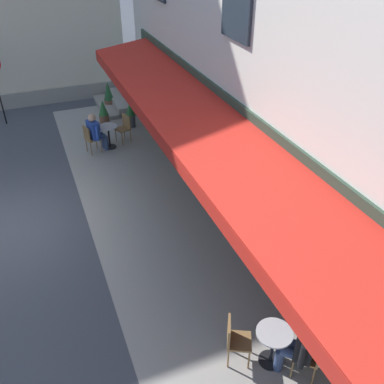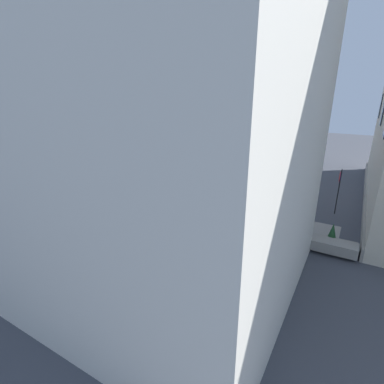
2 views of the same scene
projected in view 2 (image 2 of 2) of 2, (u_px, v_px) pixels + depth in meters
ground_plane at (229, 194)px, 19.73m from camera, size 70.00×70.00×0.00m
sidewalk_cafe_terrace at (160, 201)px, 18.48m from camera, size 20.50×3.20×0.01m
cafe_building_facade at (45, 67)px, 11.37m from camera, size 20.00×10.70×15.00m
back_alley_steps at (327, 245)px, 12.78m from camera, size 2.40×1.75×0.60m
cafe_table_near_entrance at (126, 190)px, 18.90m from camera, size 0.60×0.60×0.75m
cafe_chair_wicker_facing_street at (135, 188)px, 19.21m from camera, size 0.54×0.54×0.91m
cafe_chair_wicker_corner_left at (116, 190)px, 18.71m from camera, size 0.57×0.57×0.91m
cafe_table_mid_terrace at (263, 213)px, 15.40m from camera, size 0.60×0.60×0.75m
cafe_chair_wicker_back_row at (263, 208)px, 15.96m from camera, size 0.49×0.49×0.91m
cafe_chair_wicker_by_window at (264, 217)px, 14.79m from camera, size 0.52×0.52×0.91m
seated_patron_in_black at (119, 188)px, 18.72m from camera, size 0.65×0.66×1.33m
seated_companion_in_blue at (263, 207)px, 15.72m from camera, size 0.63×0.59×1.28m
walking_pedestrian_in_olive at (200, 164)px, 23.11m from camera, size 0.50×0.67×1.79m
no_parking_sign at (339, 183)px, 15.97m from camera, size 0.12×0.58×2.60m
potted_plant_by_steps at (296, 222)px, 14.43m from camera, size 0.35×0.35×0.96m
potted_plant_entrance_left at (332, 234)px, 13.17m from camera, size 0.38×0.38×1.02m
potted_plant_entrance_right at (283, 227)px, 13.94m from camera, size 0.32×0.32×0.91m
parked_car_red at (244, 168)px, 23.25m from camera, size 4.37×1.96×1.33m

